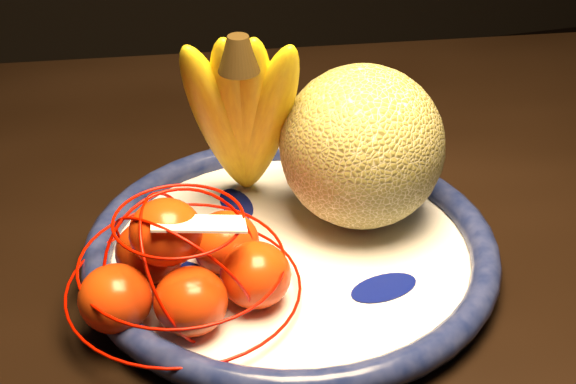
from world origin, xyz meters
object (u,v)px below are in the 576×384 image
object	(u,v)px
cantaloupe	(362,147)
fruit_bowl	(291,251)
banana_bunch	(243,110)
mandarin_bag	(184,267)
dining_table	(445,328)

from	to	relation	value
cantaloupe	fruit_bowl	bearing A→B (deg)	-153.68
banana_bunch	fruit_bowl	bearing A→B (deg)	-59.34
fruit_bowl	mandarin_bag	bearing A→B (deg)	-158.30
mandarin_bag	dining_table	bearing A→B (deg)	2.78
banana_bunch	mandarin_bag	size ratio (longest dim) A/B	0.94
dining_table	cantaloupe	world-z (taller)	cantaloupe
cantaloupe	banana_bunch	size ratio (longest dim) A/B	0.72
cantaloupe	mandarin_bag	bearing A→B (deg)	-156.26
fruit_bowl	banana_bunch	xyz separation A→B (m)	(-0.02, 0.08, 0.10)
cantaloupe	banana_bunch	bearing A→B (deg)	156.68
dining_table	banana_bunch	xyz separation A→B (m)	(-0.17, 0.11, 0.20)
cantaloupe	mandarin_bag	distance (m)	0.20
banana_bunch	cantaloupe	bearing A→B (deg)	-8.26
fruit_bowl	cantaloupe	size ratio (longest dim) A/B	2.47
dining_table	banana_bunch	size ratio (longest dim) A/B	8.47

